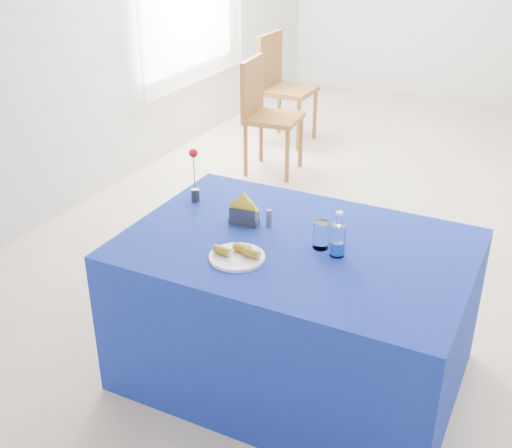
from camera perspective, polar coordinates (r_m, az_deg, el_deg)
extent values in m
plane|color=beige|center=(5.04, 14.05, 0.32)|extent=(7.00, 7.00, 0.00)
plane|color=silver|center=(1.51, -13.08, -5.23)|extent=(5.00, 0.00, 5.00)
plane|color=silver|center=(5.64, -10.90, 18.41)|extent=(0.00, 7.00, 7.00)
cylinder|color=white|center=(2.85, -1.70, -2.96)|extent=(0.25, 0.25, 0.01)
cylinder|color=silver|center=(2.93, 5.81, -0.99)|extent=(0.07, 0.07, 0.13)
cylinder|color=gray|center=(3.11, -0.10, 0.47)|extent=(0.03, 0.03, 0.08)
cylinder|color=slate|center=(3.12, 1.17, 0.56)|extent=(0.03, 0.03, 0.08)
cube|color=#101D94|center=(3.19, 3.48, -7.68)|extent=(1.60, 1.10, 0.76)
cylinder|color=silver|center=(2.87, 7.29, -1.44)|extent=(0.07, 0.07, 0.15)
cylinder|color=blue|center=(2.89, 7.25, -2.05)|extent=(0.07, 0.07, 0.06)
cylinder|color=white|center=(2.82, 7.40, 0.35)|extent=(0.03, 0.03, 0.05)
cylinder|color=silver|center=(2.81, 7.44, 0.94)|extent=(0.03, 0.03, 0.01)
cube|color=#3A3A3F|center=(3.15, -1.07, 0.28)|extent=(0.15, 0.07, 0.03)
cube|color=#36363B|center=(3.11, -1.25, 0.54)|extent=(0.14, 0.02, 0.09)
cube|color=#3D3D43|center=(3.15, -0.90, 0.91)|extent=(0.14, 0.02, 0.09)
cube|color=yellow|center=(3.11, -1.08, 1.47)|extent=(0.16, 0.02, 0.16)
cylinder|color=#242429|center=(3.39, -5.41, 2.55)|extent=(0.04, 0.04, 0.07)
cylinder|color=#18611B|center=(3.35, -5.50, 4.35)|extent=(0.01, 0.01, 0.22)
sphere|color=red|center=(3.30, -5.59, 6.30)|extent=(0.05, 0.05, 0.05)
cylinder|color=olive|center=(5.49, 2.78, 6.06)|extent=(0.04, 0.04, 0.48)
cylinder|color=olive|center=(5.83, 3.99, 7.30)|extent=(0.04, 0.04, 0.48)
cylinder|color=olive|center=(5.61, -0.94, 6.56)|extent=(0.04, 0.04, 0.48)
cylinder|color=olive|center=(5.95, 0.45, 7.76)|extent=(0.04, 0.04, 0.48)
cube|color=olive|center=(5.63, 1.60, 9.38)|extent=(0.49, 0.49, 0.04)
cube|color=olive|center=(5.63, -0.34, 12.13)|extent=(0.08, 0.45, 0.49)
cylinder|color=olive|center=(6.23, 3.79, 8.72)|extent=(0.04, 0.04, 0.50)
cylinder|color=olive|center=(6.58, 5.26, 9.67)|extent=(0.04, 0.04, 0.50)
cylinder|color=olive|center=(6.39, 0.45, 9.26)|extent=(0.04, 0.04, 0.50)
cylinder|color=olive|center=(6.74, 2.05, 10.17)|extent=(0.04, 0.04, 0.50)
cube|color=olive|center=(6.41, 2.94, 11.77)|extent=(0.48, 0.48, 0.04)
cube|color=olive|center=(6.43, 1.23, 14.37)|extent=(0.05, 0.47, 0.52)
cylinder|color=gold|center=(2.85, -3.02, -2.39)|extent=(0.08, 0.05, 0.04)
cylinder|color=beige|center=(2.83, -2.38, -2.61)|extent=(0.01, 0.03, 0.03)
cylinder|color=gold|center=(2.83, -0.42, -2.63)|extent=(0.08, 0.05, 0.04)
cylinder|color=beige|center=(2.81, 0.26, -2.84)|extent=(0.01, 0.03, 0.03)
cylinder|color=gold|center=(2.87, -1.24, -2.18)|extent=(0.08, 0.04, 0.04)
cylinder|color=beige|center=(2.85, -0.55, -2.36)|extent=(0.00, 0.03, 0.03)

